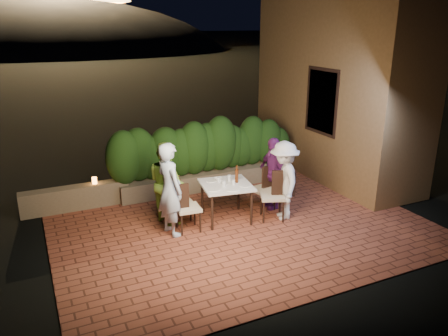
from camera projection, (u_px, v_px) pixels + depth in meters
ground at (244, 228)px, 8.41m from camera, size 400.00×400.00×0.00m
terrace_floor at (233, 221)px, 8.86m from camera, size 7.00×6.00×0.15m
building_wall at (337, 76)px, 10.78m from camera, size 1.60×5.00×5.00m
window_pane at (323, 101)px, 10.19m from camera, size 0.08×1.00×1.40m
window_frame at (322, 101)px, 10.19m from camera, size 0.06×1.15×1.55m
planter at (207, 179)px, 10.40m from camera, size 4.20×0.55×0.40m
hedge at (207, 149)px, 10.16m from camera, size 4.00×0.70×1.10m
parapet at (76, 198)px, 9.17m from camera, size 2.20×0.30×0.50m
hill at (61, 80)px, 62.03m from camera, size 52.00×40.00×22.00m
dining_table at (226, 202)px, 8.65m from camera, size 1.08×1.08×0.75m
plate_nw at (214, 189)px, 8.23m from camera, size 0.23×0.23×0.01m
plate_sw at (211, 181)px, 8.68m from camera, size 0.20×0.20×0.01m
plate_ne at (245, 186)px, 8.43m from camera, size 0.21×0.21×0.01m
plate_se at (237, 178)px, 8.82m from camera, size 0.20×0.20×0.01m
plate_centre at (225, 183)px, 8.55m from camera, size 0.19×0.19×0.01m
plate_front at (233, 189)px, 8.24m from camera, size 0.25×0.25×0.01m
glass_nw at (224, 184)px, 8.38m from camera, size 0.07×0.07×0.12m
glass_sw at (219, 180)px, 8.63m from camera, size 0.06×0.06×0.10m
glass_ne at (233, 182)px, 8.47m from camera, size 0.06×0.06×0.11m
glass_se at (229, 178)px, 8.69m from camera, size 0.07×0.07×0.12m
beer_bottle at (237, 174)px, 8.57m from camera, size 0.07×0.07×0.35m
bowl at (219, 179)px, 8.75m from camera, size 0.18×0.18×0.04m
chair_left_front at (188, 207)px, 8.15m from camera, size 0.47×0.47×0.94m
chair_left_back at (180, 199)px, 8.62m from camera, size 0.40×0.40×0.87m
chair_right_front at (272, 195)px, 8.63m from camera, size 0.61×0.61×1.02m
chair_right_back at (263, 188)px, 9.08m from camera, size 0.51×0.51×0.94m
diner_blue at (170, 189)px, 7.90m from camera, size 0.55×0.71×1.75m
diner_green at (167, 182)px, 8.47m from camera, size 0.76×0.89×1.61m
diner_white at (284, 181)px, 8.59m from camera, size 0.87×1.15×1.59m
diner_purple at (273, 173)px, 9.11m from camera, size 0.41×0.91×1.53m
parapet_lamp at (94, 181)px, 9.24m from camera, size 0.10×0.10×0.14m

